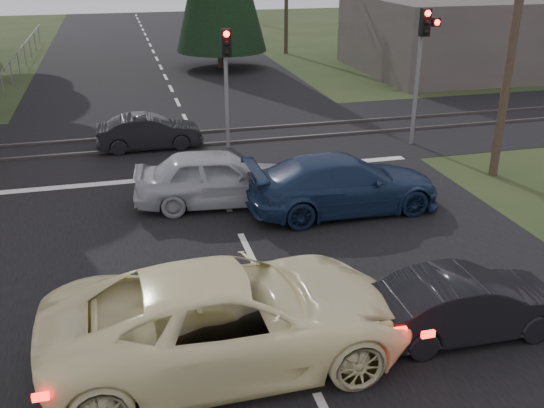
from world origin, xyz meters
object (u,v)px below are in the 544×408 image
object	(u,v)px
blue_sedan	(343,184)
dark_car_far	(149,132)
traffic_signal_right	(423,51)
silver_car	(217,178)
utility_pole_near	(517,17)
dark_hatchback	(467,304)
cream_coupe	(230,317)
traffic_signal_center	(226,68)

from	to	relation	value
blue_sedan	dark_car_far	bearing A→B (deg)	33.37
traffic_signal_right	silver_car	distance (m)	8.92
silver_car	dark_car_far	world-z (taller)	silver_car
silver_car	dark_car_far	distance (m)	5.74
traffic_signal_right	blue_sedan	world-z (taller)	traffic_signal_right
utility_pole_near	dark_car_far	bearing A→B (deg)	152.07
traffic_signal_right	dark_hatchback	distance (m)	11.94
traffic_signal_right	dark_hatchback	size ratio (longest dim) A/B	1.27
utility_pole_near	traffic_signal_right	bearing A→B (deg)	105.34
blue_sedan	traffic_signal_right	bearing A→B (deg)	-44.06
utility_pole_near	cream_coupe	distance (m)	12.53
dark_hatchback	cream_coupe	bearing A→B (deg)	86.82
traffic_signal_center	dark_car_far	size ratio (longest dim) A/B	1.14
dark_hatchback	dark_car_far	size ratio (longest dim) A/B	1.03
traffic_signal_right	cream_coupe	distance (m)	13.83
dark_hatchback	dark_car_far	distance (m)	13.58
silver_car	dark_car_far	xyz separation A→B (m)	(-1.48, 5.55, -0.17)
cream_coupe	traffic_signal_center	bearing A→B (deg)	-11.71
dark_car_far	blue_sedan	bearing A→B (deg)	-146.91
utility_pole_near	silver_car	xyz separation A→B (m)	(-8.70, -0.15, -3.96)
traffic_signal_center	silver_car	world-z (taller)	traffic_signal_center
utility_pole_near	silver_car	bearing A→B (deg)	-179.01
traffic_signal_right	cream_coupe	xyz separation A→B (m)	(-8.69, -10.47, -2.46)
cream_coupe	dark_hatchback	world-z (taller)	cream_coupe
traffic_signal_right	blue_sedan	bearing A→B (deg)	-133.11
traffic_signal_right	utility_pole_near	distance (m)	3.87
traffic_signal_right	dark_car_far	world-z (taller)	traffic_signal_right
traffic_signal_center	silver_car	size ratio (longest dim) A/B	0.91
dark_hatchback	silver_car	bearing A→B (deg)	25.89
traffic_signal_center	silver_car	xyz separation A→B (m)	(-1.20, -4.83, -2.04)
utility_pole_near	silver_car	world-z (taller)	utility_pole_near
traffic_signal_center	blue_sedan	world-z (taller)	traffic_signal_center
utility_pole_near	dark_hatchback	bearing A→B (deg)	-126.25
traffic_signal_right	silver_car	bearing A→B (deg)	-154.93
utility_pole_near	dark_hatchback	xyz separation A→B (m)	(-5.35, -7.30, -4.11)
traffic_signal_right	blue_sedan	size ratio (longest dim) A/B	0.90
dark_hatchback	dark_car_far	world-z (taller)	dark_hatchback
traffic_signal_right	traffic_signal_center	xyz separation A→B (m)	(-6.55, 1.20, -0.51)
traffic_signal_center	cream_coupe	distance (m)	12.03
dark_car_far	utility_pole_near	bearing A→B (deg)	-119.17
traffic_signal_right	dark_car_far	bearing A→B (deg)	168.23
utility_pole_near	dark_hatchback	size ratio (longest dim) A/B	2.43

